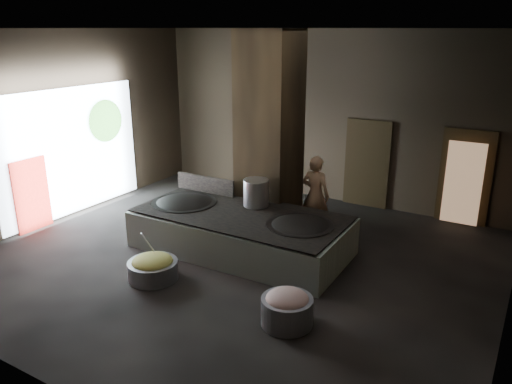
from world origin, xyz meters
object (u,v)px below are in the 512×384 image
Objects in this scene: cook at (315,195)px; meat_basin at (287,311)px; wok_left at (184,205)px; veg_basin at (153,270)px; hearth_platform at (241,233)px; wok_right at (300,229)px; stock_pot at (256,193)px.

meat_basin is (1.19, -3.69, -0.68)m from cook.
veg_basin is at bearing -69.28° from wok_left.
wok_right reaches higher than hearth_platform.
meat_basin is (0.78, -2.06, -0.52)m from wok_right.
wok_right reaches higher than meat_basin.
wok_left is 2.42× the size of stock_pot.
wok_left reaches higher than wok_right.
veg_basin is 1.13× the size of meat_basin.
cook is at bearing 59.72° from hearth_platform.
stock_pot is 0.70× the size of meat_basin.
meat_basin is at bearing -1.48° from veg_basin.
veg_basin is (0.71, -1.88, -0.58)m from wok_left.
meat_basin is at bearing -69.14° from wok_right.
wok_left is 4.12m from meat_basin.
wok_left is at bearing -177.95° from wok_right.
stock_pot is 2.77m from veg_basin.
wok_right is at bearing 2.05° from wok_left.
wok_right is 1.40× the size of veg_basin.
stock_pot is at bearing 83.88° from hearth_platform.
veg_basin is at bearing -136.51° from wok_right.
veg_basin is at bearing 178.52° from meat_basin.
wok_right is 2.94m from veg_basin.
hearth_platform is at bearing 136.77° from meat_basin.
cook is 3.93m from meat_basin.
wok_right is (2.80, 0.10, 0.00)m from wok_left.
cook reaches higher than wok_right.
stock_pot is 1.46m from cook.
hearth_platform is 1.40m from wok_right.
hearth_platform is at bearing -177.88° from wok_right.
stock_pot is 3.42m from meat_basin.
meat_basin is at bearing -44.16° from hearth_platform.
stock_pot is (1.50, 0.60, 0.38)m from wok_left.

